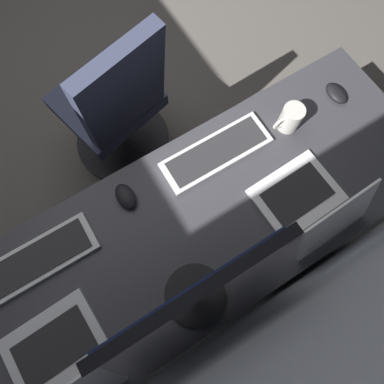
% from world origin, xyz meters
% --- Properties ---
extents(floor_plane, '(5.33, 5.33, 0.00)m').
position_xyz_m(floor_plane, '(0.00, 0.00, 0.00)').
color(floor_plane, '#59544F').
extents(desk, '(1.81, 0.65, 0.73)m').
position_xyz_m(desk, '(0.15, 1.56, 0.65)').
color(desk, '#38383D').
rests_on(desk, ground).
extents(drawer_pedestal, '(0.40, 0.51, 0.69)m').
position_xyz_m(drawer_pedestal, '(-0.11, 1.59, 0.35)').
color(drawer_pedestal, '#38383D').
rests_on(drawer_pedestal, ground).
extents(monitor_primary, '(0.55, 0.20, 0.41)m').
position_xyz_m(monitor_primary, '(0.29, 1.76, 0.97)').
color(monitor_primary, black).
rests_on(monitor_primary, desk).
extents(laptop_leftmost, '(0.30, 0.31, 0.22)m').
position_xyz_m(laptop_leftmost, '(-0.20, 1.72, 0.78)').
color(laptop_leftmost, white).
rests_on(laptop_leftmost, desk).
extents(laptop_left, '(0.30, 0.33, 0.21)m').
position_xyz_m(laptop_left, '(0.74, 1.72, 0.78)').
color(laptop_left, silver).
rests_on(laptop_left, desk).
extents(keyboard_main, '(0.42, 0.14, 0.02)m').
position_xyz_m(keyboard_main, '(-0.04, 1.37, 0.74)').
color(keyboard_main, silver).
rests_on(keyboard_main, desk).
extents(keyboard_spare, '(0.42, 0.14, 0.02)m').
position_xyz_m(keyboard_spare, '(0.69, 1.39, 0.74)').
color(keyboard_spare, silver).
rests_on(keyboard_spare, desk).
extents(mouse_main, '(0.06, 0.10, 0.03)m').
position_xyz_m(mouse_main, '(-0.58, 1.41, 0.75)').
color(mouse_main, black).
rests_on(mouse_main, desk).
extents(mouse_spare, '(0.06, 0.10, 0.03)m').
position_xyz_m(mouse_spare, '(0.33, 1.35, 0.75)').
color(mouse_spare, black).
rests_on(mouse_spare, desk).
extents(coffee_mug, '(0.12, 0.08, 0.11)m').
position_xyz_m(coffee_mug, '(-0.34, 1.41, 0.78)').
color(coffee_mug, silver).
rests_on(coffee_mug, desk).
extents(office_chair, '(0.56, 0.59, 0.97)m').
position_xyz_m(office_chair, '(0.16, 0.83, 0.46)').
color(office_chair, '#383D56').
rests_on(office_chair, ground).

